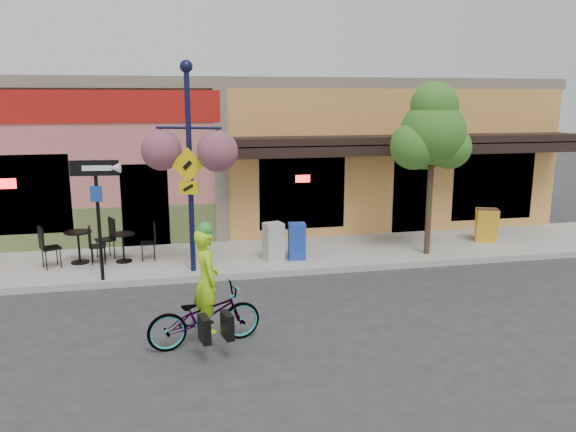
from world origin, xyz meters
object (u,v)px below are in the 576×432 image
at_px(lamp_post, 190,169).
at_px(one_way_sign, 99,221).
at_px(street_tree, 431,169).
at_px(newspaper_box_grey, 273,242).
at_px(building, 240,149).
at_px(newspaper_box_blue, 297,241).
at_px(cyclist_rider, 207,295).
at_px(bicycle, 205,316).

bearing_deg(lamp_post, one_way_sign, -149.63).
distance_m(lamp_post, street_tree, 5.77).
bearing_deg(newspaper_box_grey, street_tree, -16.59).
bearing_deg(building, newspaper_box_grey, -89.95).
relative_size(newspaper_box_blue, street_tree, 0.21).
bearing_deg(building, street_tree, -58.78).
bearing_deg(newspaper_box_grey, cyclist_rider, -128.08).
height_order(newspaper_box_blue, newspaper_box_grey, newspaper_box_grey).
bearing_deg(bicycle, building, -22.21).
height_order(lamp_post, newspaper_box_grey, lamp_post).
relative_size(building, street_tree, 4.29).
bearing_deg(bicycle, one_way_sign, 18.44).
xyz_separation_m(newspaper_box_blue, newspaper_box_grey, (-0.57, -0.01, 0.02)).
bearing_deg(bicycle, cyclist_rider, -101.75).
height_order(newspaper_box_grey, street_tree, street_tree).
bearing_deg(building, bicycle, -100.47).
xyz_separation_m(cyclist_rider, street_tree, (5.69, 3.83, 1.42)).
height_order(one_way_sign, newspaper_box_blue, one_way_sign).
bearing_deg(lamp_post, newspaper_box_grey, 35.40).
bearing_deg(newspaper_box_blue, cyclist_rider, -115.11).
height_order(bicycle, one_way_sign, one_way_sign).
height_order(cyclist_rider, newspaper_box_grey, cyclist_rider).
relative_size(building, bicycle, 9.71).
xyz_separation_m(bicycle, one_way_sign, (-1.95, 3.36, 0.94)).
relative_size(newspaper_box_blue, newspaper_box_grey, 0.96).
bearing_deg(street_tree, newspaper_box_grey, 176.98).
bearing_deg(one_way_sign, street_tree, 9.21).
distance_m(building, bicycle, 10.52).
bearing_deg(street_tree, newspaper_box_blue, 176.36).
height_order(building, cyclist_rider, building).
height_order(cyclist_rider, lamp_post, lamp_post).
distance_m(bicycle, street_tree, 7.13).
relative_size(one_way_sign, street_tree, 0.61).
bearing_deg(bicycle, street_tree, -68.02).
relative_size(building, newspaper_box_blue, 20.65).
xyz_separation_m(building, bicycle, (-1.88, -10.20, -1.76)).
bearing_deg(lamp_post, cyclist_rider, -65.95).
height_order(bicycle, newspaper_box_grey, newspaper_box_grey).
height_order(cyclist_rider, newspaper_box_blue, cyclist_rider).
bearing_deg(bicycle, newspaper_box_grey, -36.83).
xyz_separation_m(building, one_way_sign, (-3.84, -6.84, -0.82)).
height_order(lamp_post, one_way_sign, lamp_post).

